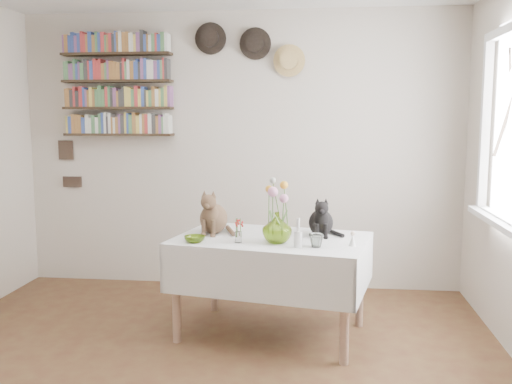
# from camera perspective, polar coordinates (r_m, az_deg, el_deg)

# --- Properties ---
(room) EXTENTS (4.08, 4.58, 2.58)m
(room) POSITION_cam_1_polar(r_m,az_deg,el_deg) (3.01, -7.79, 1.49)
(room) COLOR brown
(room) RESTS_ON ground
(dining_table) EXTENTS (1.47, 1.10, 0.71)m
(dining_table) POSITION_cam_1_polar(r_m,az_deg,el_deg) (4.09, 1.56, -6.98)
(dining_table) COLOR white
(dining_table) RESTS_ON room
(tabby_cat) EXTENTS (0.25, 0.31, 0.33)m
(tabby_cat) POSITION_cam_1_polar(r_m,az_deg,el_deg) (4.19, -4.26, -1.86)
(tabby_cat) COLOR brown
(tabby_cat) RESTS_ON dining_table
(black_cat) EXTENTS (0.20, 0.25, 0.29)m
(black_cat) POSITION_cam_1_polar(r_m,az_deg,el_deg) (4.13, 6.52, -2.35)
(black_cat) COLOR black
(black_cat) RESTS_ON dining_table
(flower_vase) EXTENTS (0.21, 0.21, 0.21)m
(flower_vase) POSITION_cam_1_polar(r_m,az_deg,el_deg) (3.87, 2.12, -3.57)
(flower_vase) COLOR #A7CC3D
(flower_vase) RESTS_ON dining_table
(green_bowl) EXTENTS (0.17, 0.17, 0.04)m
(green_bowl) POSITION_cam_1_polar(r_m,az_deg,el_deg) (3.92, -6.15, -4.71)
(green_bowl) COLOR #A7CC3D
(green_bowl) RESTS_ON dining_table
(drinking_glass) EXTENTS (0.11, 0.11, 0.09)m
(drinking_glass) POSITION_cam_1_polar(r_m,az_deg,el_deg) (3.77, 6.03, -4.84)
(drinking_glass) COLOR white
(drinking_glass) RESTS_ON dining_table
(candlestick) EXTENTS (0.05, 0.05, 0.19)m
(candlestick) POSITION_cam_1_polar(r_m,az_deg,el_deg) (3.75, 4.23, -4.58)
(candlestick) COLOR white
(candlestick) RESTS_ON dining_table
(berry_jar) EXTENTS (0.05, 0.05, 0.19)m
(berry_jar) POSITION_cam_1_polar(r_m,az_deg,el_deg) (3.88, -1.79, -3.87)
(berry_jar) COLOR white
(berry_jar) RESTS_ON dining_table
(porcelain_figurine) EXTENTS (0.05, 0.05, 0.10)m
(porcelain_figurine) POSITION_cam_1_polar(r_m,az_deg,el_deg) (3.84, 9.63, -4.72)
(porcelain_figurine) COLOR white
(porcelain_figurine) RESTS_ON dining_table
(flower_bouquet) EXTENTS (0.17, 0.12, 0.39)m
(flower_bouquet) POSITION_cam_1_polar(r_m,az_deg,el_deg) (3.85, 2.16, -0.06)
(flower_bouquet) COLOR #4C7233
(flower_bouquet) RESTS_ON flower_vase
(bookshelf_unit) EXTENTS (1.00, 0.16, 0.91)m
(bookshelf_unit) POSITION_cam_1_polar(r_m,az_deg,el_deg) (5.39, -13.67, 10.32)
(bookshelf_unit) COLOR #312315
(bookshelf_unit) RESTS_ON room
(wall_hats) EXTENTS (0.98, 0.09, 0.48)m
(wall_hats) POSITION_cam_1_polar(r_m,az_deg,el_deg) (5.16, -0.48, 14.28)
(wall_hats) COLOR black
(wall_hats) RESTS_ON room
(wall_art_plaques) EXTENTS (0.21, 0.02, 0.44)m
(wall_art_plaques) POSITION_cam_1_polar(r_m,az_deg,el_deg) (5.67, -18.23, 2.75)
(wall_art_plaques) COLOR #38281E
(wall_art_plaques) RESTS_ON room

